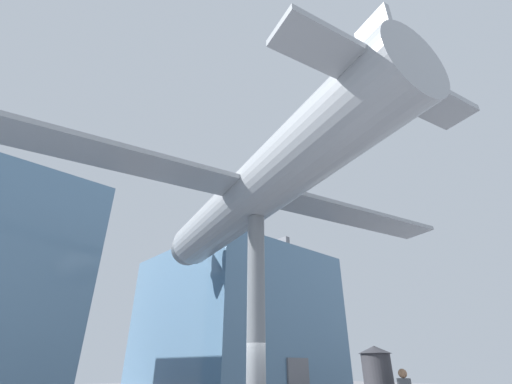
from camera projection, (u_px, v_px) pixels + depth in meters
name	position (u px, v px, depth m)	size (l,w,h in m)	color
glass_pavilion_right	(236.00, 323.00, 25.23)	(11.08, 11.81, 9.96)	slate
support_pylon_central	(256.00, 313.00, 11.37)	(0.62, 0.62, 6.85)	slate
suspended_airplane	(253.00, 194.00, 13.60)	(19.02, 16.19, 3.47)	#93999E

